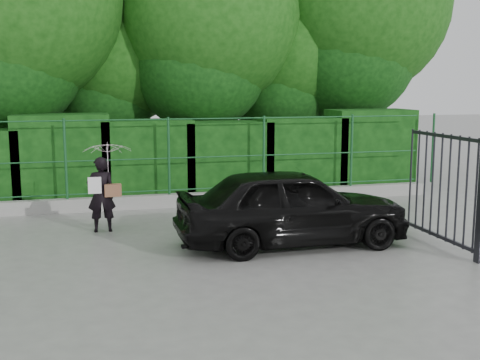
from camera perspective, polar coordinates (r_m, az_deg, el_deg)
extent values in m
plane|color=gray|center=(9.82, -5.20, -7.82)|extent=(80.00, 80.00, 0.00)
cube|color=#9E9E99|center=(14.12, -8.29, -2.03)|extent=(14.00, 0.25, 0.30)
cylinder|color=#194F27|center=(13.87, -16.21, 1.90)|extent=(0.06, 0.06, 1.80)
cylinder|color=#194F27|center=(14.00, -6.76, 2.27)|extent=(0.06, 0.06, 1.80)
cylinder|color=#194F27|center=(14.50, 2.28, 2.56)|extent=(0.06, 0.06, 1.80)
cylinder|color=#194F27|center=(15.33, 10.53, 2.77)|extent=(0.06, 0.06, 1.80)
cylinder|color=#194F27|center=(16.45, 17.80, 2.91)|extent=(0.06, 0.06, 1.80)
cylinder|color=#194F27|center=(14.07, -8.32, -1.03)|extent=(13.60, 0.03, 0.03)
cylinder|color=#194F27|center=(13.96, -8.39, 2.01)|extent=(13.60, 0.03, 0.03)
cylinder|color=#194F27|center=(13.88, -8.47, 5.70)|extent=(13.60, 0.03, 0.03)
cube|color=black|center=(14.88, -16.50, 1.87)|extent=(2.20, 1.20, 2.15)
cube|color=black|center=(14.96, -8.81, 1.86)|extent=(2.20, 1.20, 1.98)
cube|color=black|center=(15.31, -1.34, 1.98)|extent=(2.20, 1.20, 1.91)
cube|color=black|center=(15.88, 5.70, 2.34)|extent=(2.20, 1.20, 1.99)
cube|color=black|center=(16.68, 12.16, 2.82)|extent=(2.20, 1.20, 2.17)
cylinder|color=black|center=(16.54, -20.02, 6.48)|extent=(0.36, 0.36, 4.50)
cylinder|color=black|center=(17.84, -11.50, 4.98)|extent=(0.36, 0.36, 3.25)
sphere|color=#14470F|center=(17.81, -11.70, 11.25)|extent=(3.90, 3.90, 3.90)
cylinder|color=black|center=(17.15, -2.93, 6.67)|extent=(0.36, 0.36, 4.25)
sphere|color=#14470F|center=(17.23, -3.00, 15.17)|extent=(5.10, 5.10, 5.10)
cylinder|color=black|center=(18.52, 4.25, 5.67)|extent=(0.36, 0.36, 3.50)
sphere|color=#14470F|center=(18.51, 4.33, 12.17)|extent=(4.20, 4.20, 4.20)
cylinder|color=black|center=(18.87, 10.48, 7.51)|extent=(0.36, 0.36, 4.75)
sphere|color=#14470F|center=(19.02, 10.73, 16.12)|extent=(5.70, 5.70, 5.70)
cube|color=#25252B|center=(11.40, 18.36, -5.08)|extent=(0.05, 2.00, 0.06)
cube|color=#25252B|center=(11.12, 18.82, 3.96)|extent=(0.05, 2.00, 0.06)
cylinder|color=#25252B|center=(10.46, 21.44, -1.46)|extent=(0.04, 0.04, 1.90)
cylinder|color=#25252B|center=(10.66, 20.65, -1.22)|extent=(0.04, 0.04, 1.90)
cylinder|color=#25252B|center=(10.86, 19.89, -1.00)|extent=(0.04, 0.04, 1.90)
cylinder|color=#25252B|center=(11.06, 19.16, -0.78)|extent=(0.04, 0.04, 1.90)
cylinder|color=#25252B|center=(11.27, 18.45, -0.57)|extent=(0.04, 0.04, 1.90)
cylinder|color=#25252B|center=(11.47, 17.77, -0.37)|extent=(0.04, 0.04, 1.90)
cylinder|color=#25252B|center=(11.68, 17.11, -0.18)|extent=(0.04, 0.04, 1.90)
cylinder|color=#25252B|center=(11.89, 16.48, 0.01)|extent=(0.04, 0.04, 1.90)
cylinder|color=#25252B|center=(12.10, 15.87, 0.19)|extent=(0.04, 0.04, 1.90)
imported|color=black|center=(11.94, -13.02, -1.33)|extent=(0.54, 0.36, 1.47)
imported|color=white|center=(11.91, -12.41, 1.47)|extent=(0.93, 0.95, 0.86)
cube|color=brown|center=(11.86, -11.96, -0.96)|extent=(0.32, 0.15, 0.24)
cube|color=white|center=(11.79, -13.62, -0.50)|extent=(0.25, 0.02, 0.32)
imported|color=black|center=(10.72, 4.95, -2.49)|extent=(4.14, 1.68, 1.41)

